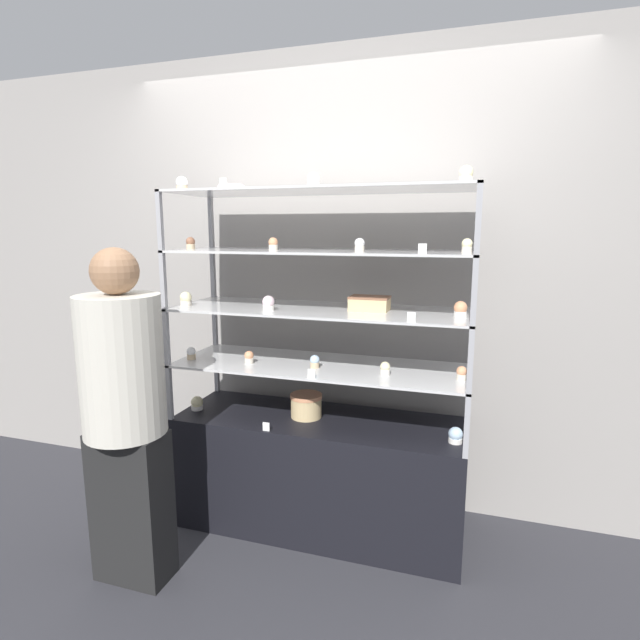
{
  "coord_description": "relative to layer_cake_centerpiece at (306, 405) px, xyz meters",
  "views": [
    {
      "loc": [
        0.76,
        -2.4,
        1.61
      ],
      "look_at": [
        0.0,
        0.0,
        1.15
      ],
      "focal_mm": 28.0,
      "sensor_mm": 36.0,
      "label": 1
    }
  ],
  "objects": [
    {
      "name": "display_riser_lower",
      "position": [
        0.08,
        -0.0,
        0.22
      ],
      "size": [
        1.53,
        0.52,
        0.3
      ],
      "color": "#99999E",
      "rests_on": "display_base"
    },
    {
      "name": "cupcake_8",
      "position": [
        -0.15,
        -0.13,
        0.56
      ],
      "size": [
        0.06,
        0.06,
        0.07
      ],
      "color": "white",
      "rests_on": "display_riser_middle"
    },
    {
      "name": "cupcake_12",
      "position": [
        0.3,
        -0.1,
        0.86
      ],
      "size": [
        0.05,
        0.05,
        0.06
      ],
      "color": "beige",
      "rests_on": "display_riser_upper"
    },
    {
      "name": "display_riser_upper",
      "position": [
        0.08,
        -0.0,
        0.81
      ],
      "size": [
        1.53,
        0.52,
        0.3
      ],
      "color": "#99999E",
      "rests_on": "display_riser_middle"
    },
    {
      "name": "price_tag_0",
      "position": [
        -0.13,
        -0.24,
        -0.04
      ],
      "size": [
        0.04,
        0.0,
        0.04
      ],
      "color": "white",
      "rests_on": "display_base"
    },
    {
      "name": "price_tag_3",
      "position": [
        0.61,
        -0.24,
        0.85
      ],
      "size": [
        0.04,
        0.0,
        0.04
      ],
      "color": "white",
      "rests_on": "display_riser_upper"
    },
    {
      "name": "cupcake_5",
      "position": [
        0.44,
        -0.09,
        0.26
      ],
      "size": [
        0.05,
        0.05,
        0.07
      ],
      "color": "white",
      "rests_on": "display_riser_lower"
    },
    {
      "name": "cupcake_10",
      "position": [
        -0.63,
        -0.05,
        0.86
      ],
      "size": [
        0.05,
        0.05,
        0.06
      ],
      "color": "#CCB28C",
      "rests_on": "display_riser_upper"
    },
    {
      "name": "cupcake_1",
      "position": [
        0.78,
        -0.1,
        -0.03
      ],
      "size": [
        0.07,
        0.07,
        0.08
      ],
      "color": "white",
      "rests_on": "display_base"
    },
    {
      "name": "cupcake_2",
      "position": [
        -0.62,
        -0.11,
        0.26
      ],
      "size": [
        0.05,
        0.05,
        0.07
      ],
      "color": "#CCB28C",
      "rests_on": "display_riser_lower"
    },
    {
      "name": "price_tag_2",
      "position": [
        0.57,
        -0.24,
        0.55
      ],
      "size": [
        0.04,
        0.0,
        0.04
      ],
      "color": "white",
      "rests_on": "display_riser_middle"
    },
    {
      "name": "display_riser_middle",
      "position": [
        0.08,
        -0.0,
        0.51
      ],
      "size": [
        1.53,
        0.52,
        0.3
      ],
      "color": "#99999E",
      "rests_on": "display_riser_lower"
    },
    {
      "name": "cupcake_7",
      "position": [
        -0.63,
        -0.12,
        0.56
      ],
      "size": [
        0.06,
        0.06,
        0.07
      ],
      "color": "beige",
      "rests_on": "display_riser_middle"
    },
    {
      "name": "back_wall",
      "position": [
        0.08,
        0.4,
        0.62
      ],
      "size": [
        8.0,
        0.05,
        2.6
      ],
      "color": "gray",
      "rests_on": "ground_plane"
    },
    {
      "name": "display_base",
      "position": [
        0.08,
        -0.0,
        -0.37
      ],
      "size": [
        1.53,
        0.52,
        0.62
      ],
      "color": "black",
      "rests_on": "ground_plane"
    },
    {
      "name": "display_riser_top",
      "position": [
        0.08,
        -0.0,
        1.11
      ],
      "size": [
        1.53,
        0.52,
        0.3
      ],
      "color": "#99999E",
      "rests_on": "display_riser_upper"
    },
    {
      "name": "cupcake_3",
      "position": [
        -0.29,
        -0.09,
        0.26
      ],
      "size": [
        0.05,
        0.05,
        0.07
      ],
      "color": "beige",
      "rests_on": "display_riser_lower"
    },
    {
      "name": "cupcake_13",
      "position": [
        0.78,
        -0.05,
        0.86
      ],
      "size": [
        0.05,
        0.05,
        0.06
      ],
      "color": "beige",
      "rests_on": "display_riser_upper"
    },
    {
      "name": "cupcake_14",
      "position": [
        -0.63,
        -0.11,
        1.16
      ],
      "size": [
        0.06,
        0.06,
        0.07
      ],
      "color": "#CCB28C",
      "rests_on": "display_riser_top"
    },
    {
      "name": "cupcake_11",
      "position": [
        -0.16,
        -0.04,
        0.86
      ],
      "size": [
        0.05,
        0.05,
        0.06
      ],
      "color": "beige",
      "rests_on": "display_riser_upper"
    },
    {
      "name": "cupcake_6",
      "position": [
        0.79,
        -0.06,
        0.26
      ],
      "size": [
        0.05,
        0.05,
        0.07
      ],
      "color": "beige",
      "rests_on": "display_riser_lower"
    },
    {
      "name": "donut_glazed",
      "position": [
        -0.38,
        -0.04,
        1.14
      ],
      "size": [
        0.14,
        0.14,
        0.03
      ],
      "color": "#EFB2BC",
      "rests_on": "display_riser_top"
    },
    {
      "name": "sheet_cake_frosted",
      "position": [
        0.33,
        0.02,
        0.56
      ],
      "size": [
        0.2,
        0.13,
        0.07
      ],
      "color": "#DBBC84",
      "rests_on": "display_riser_middle"
    },
    {
      "name": "cupcake_0",
      "position": [
        -0.62,
        -0.08,
        -0.03
      ],
      "size": [
        0.07,
        0.07,
        0.08
      ],
      "color": "white",
      "rests_on": "display_base"
    },
    {
      "name": "layer_cake_centerpiece",
      "position": [
        0.0,
        0.0,
        0.0
      ],
      "size": [
        0.17,
        0.17,
        0.13
      ],
      "color": "#DBBC84",
      "rests_on": "display_base"
    },
    {
      "name": "cupcake_16",
      "position": [
        0.77,
        -0.13,
        1.16
      ],
      "size": [
        0.06,
        0.06,
        0.07
      ],
      "color": "beige",
      "rests_on": "display_riser_top"
    },
    {
      "name": "cupcake_4",
      "position": [
        0.07,
        -0.06,
        0.26
      ],
      "size": [
        0.05,
        0.05,
        0.07
      ],
      "color": "#CCB28C",
      "rests_on": "display_riser_lower"
    },
    {
      "name": "price_tag_1",
      "position": [
        0.11,
        -0.24,
        0.25
      ],
      "size": [
        0.04,
        0.0,
        0.04
      ],
      "color": "white",
      "rests_on": "display_riser_lower"
    },
    {
      "name": "cupcake_9",
      "position": [
        0.77,
        -0.04,
        0.56
      ],
      "size": [
        0.06,
        0.06,
        0.07
      ],
      "color": "white",
      "rests_on": "display_riser_middle"
    },
    {
      "name": "cupcake_15",
      "position": [
        0.07,
        -0.08,
        1.16
      ],
      "size": [
        0.06,
        0.06,
        0.07
      ],
      "color": "white",
      "rests_on": "display_riser_top"
    },
    {
      "name": "price_tag_4",
      "position": [
        -0.32,
        -0.24,
        1.14
      ],
      "size": [
        0.04,
        0.0,
        0.04
      ],
      "color": "white",
      "rests_on": "display_riser_top"
    },
    {
      "name": "ground_plane",
      "position": [
        0.08,
        -0.0,
        -0.68
      ],
      "size": [
        20.0,
        20.0,
        0.0
      ],
      "primitive_type": "plane",
      "color": "#2D2D33"
    },
    {
      "name": "customer_figure",
      "position": [
        -0.62,
        -0.66,
        0.14
      ],
      "size": [
        0.36,
        0.36,
        1.54
      ],
      "color": "black",
      "rests_on": "ground_plane"
    }
  ]
}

